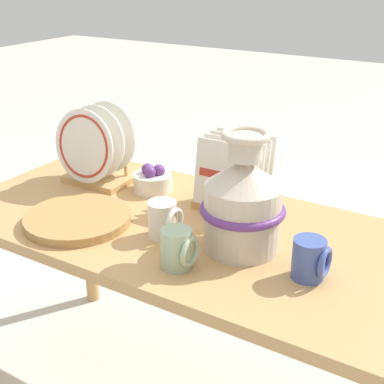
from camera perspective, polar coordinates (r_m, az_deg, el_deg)
display_table at (r=1.62m, az=-0.00°, el=-6.18°), size 1.50×0.69×0.69m
ceramic_vase at (r=1.41m, az=5.45°, el=-1.03°), size 0.23×0.23×0.33m
dish_rack_round_plates at (r=1.87m, az=-10.38°, el=4.06°), size 0.25×0.16×0.27m
dish_rack_square_plates at (r=1.67m, az=4.50°, el=0.96°), size 0.23×0.16×0.23m
wicker_charger_stack at (r=1.63m, az=-12.10°, el=-2.81°), size 0.32×0.32×0.03m
mug_sage_glaze at (r=1.36m, az=-1.51°, el=-6.06°), size 0.09×0.08×0.10m
mug_cream_glaze at (r=1.50m, az=-3.02°, el=-2.94°), size 0.09×0.08×0.10m
mug_cobalt_glaze at (r=1.34m, az=12.53°, el=-7.02°), size 0.09×0.08×0.10m
fruit_bowl at (r=1.81m, az=-4.22°, el=1.27°), size 0.13×0.13×0.09m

